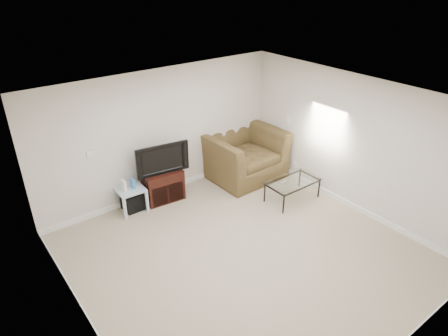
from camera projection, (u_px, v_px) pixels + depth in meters
floor at (245, 254)px, 6.39m from camera, size 5.00×5.00×0.00m
ceiling at (249, 104)px, 5.24m from camera, size 5.00×5.00×0.00m
wall_back at (162, 134)px, 7.58m from camera, size 5.00×0.02×2.50m
wall_left at (77, 255)px, 4.47m from camera, size 0.02×5.00×2.50m
wall_right at (353, 144)px, 7.17m from camera, size 0.02×5.00×2.50m
plate_back at (90, 154)px, 6.81m from camera, size 0.12×0.02×0.12m
plate_right_switch at (288, 119)px, 8.29m from camera, size 0.02×0.09×0.13m
plate_right_outlet at (295, 165)px, 8.52m from camera, size 0.02×0.08×0.12m
tv_stand at (162, 185)px, 7.76m from camera, size 0.78×0.58×0.61m
dvd_player at (162, 176)px, 7.63m from camera, size 0.41×0.30×0.05m
television at (161, 157)px, 7.46m from camera, size 0.97×0.33×0.59m
side_table at (131, 199)px, 7.43m from camera, size 0.50×0.50×0.46m
subwoofer at (133, 201)px, 7.49m from camera, size 0.36×0.36×0.35m
game_console at (124, 185)px, 7.20m from camera, size 0.05×0.16×0.21m
game_case at (133, 183)px, 7.30m from camera, size 0.06×0.14×0.18m
recliner at (244, 147)px, 8.43m from camera, size 1.57×1.04×1.35m
coffee_table at (292, 190)px, 7.77m from camera, size 1.05×0.60×0.41m
remote at (283, 182)px, 7.62m from camera, size 0.16×0.05×0.02m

